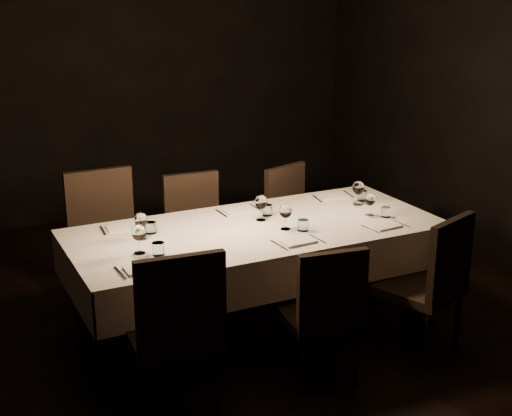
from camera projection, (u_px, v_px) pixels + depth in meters
name	position (u px, v px, depth m)	size (l,w,h in m)	color
room	(256.00, 120.00, 4.60)	(5.01, 6.01, 3.01)	black
dining_table	(256.00, 238.00, 4.85)	(2.52, 1.12, 0.76)	black
chair_near_left	(176.00, 326.00, 3.89)	(0.53, 0.53, 1.01)	black
place_setting_near_left	(145.00, 247.00, 4.26)	(0.34, 0.41, 0.19)	silver
chair_near_center	(325.00, 308.00, 4.24)	(0.48, 0.48, 0.89)	black
place_setting_near_center	(293.00, 223.00, 4.69)	(0.33, 0.40, 0.18)	silver
chair_near_right	(432.00, 279.00, 4.57)	(0.59, 0.59, 0.96)	black
place_setting_near_right	(378.00, 210.00, 4.98)	(0.30, 0.39, 0.17)	silver
chair_far_left	(106.00, 237.00, 5.22)	(0.51, 0.51, 1.05)	black
place_setting_far_left	(138.00, 224.00, 4.67)	(0.33, 0.40, 0.18)	silver
chair_far_center	(196.00, 228.00, 5.57)	(0.47, 0.47, 0.93)	black
place_setting_far_center	(256.00, 207.00, 5.03)	(0.33, 0.40, 0.18)	silver
chair_far_right	(294.00, 215.00, 5.90)	(0.55, 0.55, 0.91)	black
place_setting_far_right	(351.00, 192.00, 5.37)	(0.35, 0.41, 0.19)	silver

